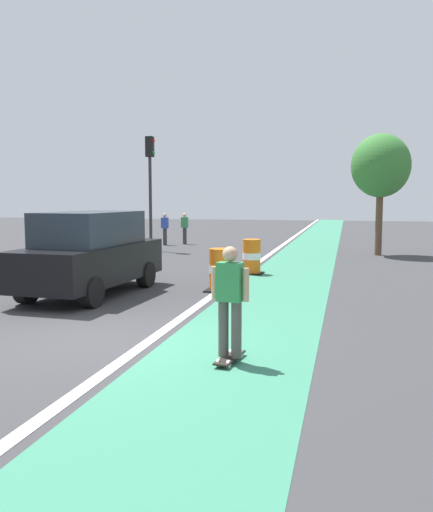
# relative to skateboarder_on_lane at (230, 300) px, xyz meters

# --- Properties ---
(ground_plane) EXTENTS (100.00, 100.00, 0.00)m
(ground_plane) POSITION_rel_skateboarder_on_lane_xyz_m (-2.44, 0.63, -0.91)
(ground_plane) COLOR #38383A
(bike_lane_strip) EXTENTS (2.50, 80.00, 0.01)m
(bike_lane_strip) POSITION_rel_skateboarder_on_lane_xyz_m (-0.04, 12.63, -0.91)
(bike_lane_strip) COLOR #387F60
(bike_lane_strip) RESTS_ON ground
(lane_divider_stripe) EXTENTS (0.20, 80.00, 0.01)m
(lane_divider_stripe) POSITION_rel_skateboarder_on_lane_xyz_m (-1.54, 12.63, -0.91)
(lane_divider_stripe) COLOR silver
(lane_divider_stripe) RESTS_ON ground
(skateboarder_on_lane) EXTENTS (0.57, 0.82, 1.69)m
(skateboarder_on_lane) POSITION_rel_skateboarder_on_lane_xyz_m (0.00, 0.00, 0.00)
(skateboarder_on_lane) COLOR black
(skateboarder_on_lane) RESTS_ON ground
(parked_suv_nearest) EXTENTS (2.10, 4.69, 2.04)m
(parked_suv_nearest) POSITION_rel_skateboarder_on_lane_xyz_m (-4.48, 4.53, 0.12)
(parked_suv_nearest) COLOR black
(parked_suv_nearest) RESTS_ON ground
(traffic_barrel_front) EXTENTS (0.73, 0.73, 1.09)m
(traffic_barrel_front) POSITION_rel_skateboarder_on_lane_xyz_m (-1.52, 5.80, -0.38)
(traffic_barrel_front) COLOR orange
(traffic_barrel_front) RESTS_ON ground
(traffic_barrel_mid) EXTENTS (0.73, 0.73, 1.09)m
(traffic_barrel_mid) POSITION_rel_skateboarder_on_lane_xyz_m (-1.28, 9.06, -0.38)
(traffic_barrel_mid) COLOR orange
(traffic_barrel_mid) RESTS_ON ground
(traffic_light_corner) EXTENTS (0.41, 0.32, 5.10)m
(traffic_light_corner) POSITION_rel_skateboarder_on_lane_xyz_m (-7.04, 15.45, 2.59)
(traffic_light_corner) COLOR #2D2D2D
(traffic_light_corner) RESTS_ON ground
(pedestrian_crossing) EXTENTS (0.34, 0.20, 1.61)m
(pedestrian_crossing) POSITION_rel_skateboarder_on_lane_xyz_m (-6.54, 19.01, -0.05)
(pedestrian_crossing) COLOR #33333D
(pedestrian_crossing) RESTS_ON ground
(pedestrian_waiting) EXTENTS (0.34, 0.20, 1.61)m
(pedestrian_waiting) POSITION_rel_skateboarder_on_lane_xyz_m (-7.34, 18.20, -0.05)
(pedestrian_waiting) COLOR #33333D
(pedestrian_waiting) RESTS_ON ground
(street_tree_sidewalk) EXTENTS (2.40, 2.40, 5.00)m
(street_tree_sidewalk) POSITION_rel_skateboarder_on_lane_xyz_m (2.88, 15.81, 2.76)
(street_tree_sidewalk) COLOR brown
(street_tree_sidewalk) RESTS_ON ground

